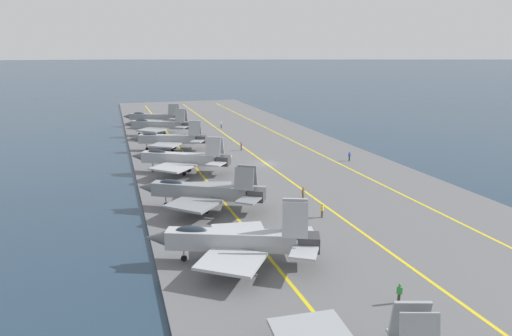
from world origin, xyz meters
TOP-DOWN VIEW (x-y plane):
  - ground_plane at (0.00, 0.00)m, footprint 2000.00×2000.00m
  - carrier_deck at (0.00, 0.00)m, footprint 217.74×46.32m
  - deck_stripe_foul_line at (0.00, -12.74)m, footprint 195.97×0.81m
  - deck_stripe_centerline at (0.00, 0.00)m, footprint 195.97×0.36m
  - deck_stripe_edge_line at (0.00, 12.74)m, footprint 195.95×3.17m
  - parked_jet_second at (-37.01, 15.75)m, footprint 12.59×16.94m
  - parked_jet_third at (-20.99, 15.81)m, footprint 13.26×16.66m
  - parked_jet_fourth at (-2.12, 15.68)m, footprint 13.76×16.94m
  - parked_jet_fifth at (16.73, 15.32)m, footprint 12.28×15.96m
  - parked_jet_sixth at (33.76, 15.65)m, footprint 13.96×16.65m
  - parked_jet_seventh at (50.10, 15.32)m, footprint 13.57×16.91m
  - crew_green_vest at (-48.12, 4.88)m, footprint 0.30×0.40m
  - crew_blue_vest at (-2.77, -15.51)m, footprint 0.45×0.38m
  - crew_yellow_vest at (-28.24, 2.27)m, footprint 0.46×0.44m
  - crew_white_vest at (40.72, -1.29)m, footprint 0.40×0.45m
  - crew_purple_vest at (12.15, 1.22)m, footprint 0.46×0.42m
  - crew_brown_vest at (-20.80, 1.62)m, footprint 0.45×0.46m

SIDE VIEW (x-z plane):
  - ground_plane at x=0.00m, z-range 0.00..0.00m
  - carrier_deck at x=0.00m, z-range 0.00..0.40m
  - deck_stripe_foul_line at x=0.00m, z-range 0.40..0.41m
  - deck_stripe_centerline at x=0.00m, z-range 0.40..0.41m
  - deck_stripe_edge_line at x=0.00m, z-range 0.40..0.41m
  - crew_brown_vest at x=-20.80m, z-range 0.48..2.17m
  - crew_blue_vest at x=-2.77m, z-range 0.49..2.23m
  - crew_green_vest at x=-48.12m, z-range 0.49..2.24m
  - crew_yellow_vest at x=-28.24m, z-range 0.49..2.25m
  - crew_purple_vest at x=12.15m, z-range 0.49..2.27m
  - crew_white_vest at x=40.72m, z-range 0.49..2.28m
  - parked_jet_seventh at x=50.10m, z-range -0.27..5.71m
  - parked_jet_fifth at x=16.73m, z-range -0.27..5.83m
  - parked_jet_second at x=-37.01m, z-range -0.50..6.07m
  - parked_jet_third at x=-20.99m, z-range -0.17..5.98m
  - parked_jet_fourth at x=-2.12m, z-range -0.23..6.11m
  - parked_jet_sixth at x=33.76m, z-range -0.18..6.43m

